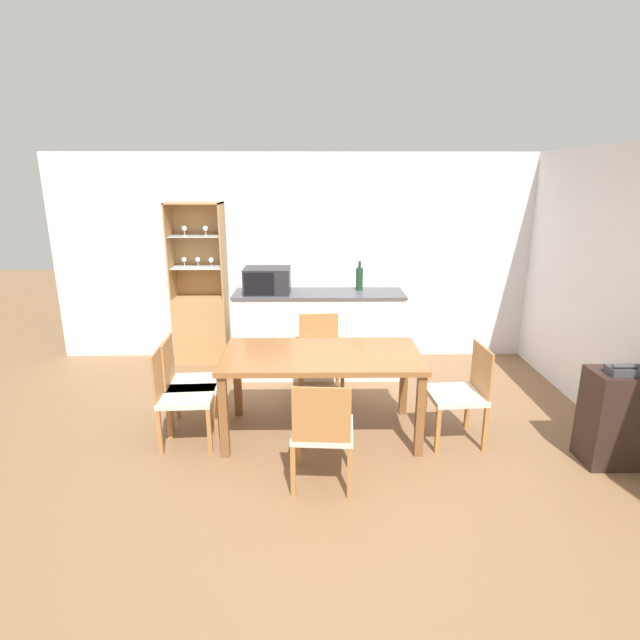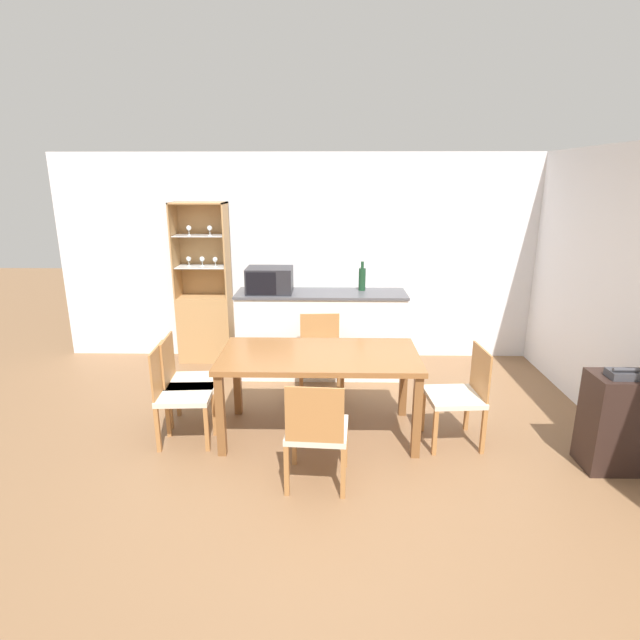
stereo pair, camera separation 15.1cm
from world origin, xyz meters
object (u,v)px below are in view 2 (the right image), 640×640
Objects in this scene: dining_chair_head_near at (316,431)px; dining_chair_side_left_near at (180,393)px; dining_chair_side_right_near at (459,395)px; side_cabinet at (619,422)px; dining_chair_head_far at (320,357)px; display_cabinet at (205,315)px; microwave at (269,280)px; dining_table at (319,363)px; telephone at (623,374)px; wine_bottle at (362,279)px; dining_chair_side_left_far at (188,381)px.

dining_chair_side_left_near is (-1.21, 0.65, 0.00)m from dining_chair_head_near.
side_cabinet is at bearing -111.98° from dining_chair_side_right_near.
side_cabinet is (3.59, -0.37, -0.05)m from dining_chair_side_left_near.
dining_chair_head_far is 2.71m from side_cabinet.
side_cabinet is at bearing -32.19° from display_cabinet.
dining_chair_side_left_near is at bearing 33.37° from dining_chair_head_far.
dining_chair_head_far is at bearing -46.88° from microwave.
dining_table is (1.48, -1.92, 0.10)m from display_cabinet.
microwave is at bearing 147.04° from side_cabinet.
dining_chair_head_near is at bearing -174.38° from telephone.
dining_chair_head_far is at bearing 90.24° from dining_table.
side_cabinet is (2.38, -0.51, -0.29)m from dining_table.
dining_chair_side_right_near is (2.69, -2.05, -0.14)m from display_cabinet.
microwave is 3.53m from telephone.
dining_chair_head_far is 1.52m from dining_chair_side_left_near.
dining_table is 3.40× the size of microwave.
dining_chair_side_right_near is at bearing 138.79° from dining_chair_head_far.
dining_chair_side_right_near is 1.23m from side_cabinet.
telephone is at bearing -142.73° from side_cabinet.
wine_bottle is at bearing 132.20° from dining_chair_side_left_near.
microwave reaches higher than dining_table.
microwave reaches higher than dining_chair_head_near.
display_cabinet reaches higher than dining_chair_side_left_near.
dining_table is at bearing 79.54° from dining_chair_side_left_far.
dining_chair_side_right_near is 1.00× the size of dining_chair_side_left_near.
side_cabinet is (2.38, -1.30, -0.05)m from dining_chair_head_far.
dining_table is at bearing 167.93° from side_cabinet.
dining_chair_side_right_near is 2.58× the size of wine_bottle.
display_cabinet is 2.05m from wine_bottle.
dining_chair_side_right_near is 1.38m from dining_chair_head_near.
dining_chair_head_near and dining_chair_side_left_near have the same top height.
telephone is at bearing 80.05° from dining_chair_side_left_near.
microwave is at bearing 155.16° from dining_chair_side_left_near.
wine_bottle reaches higher than telephone.
microwave is at bearing -29.51° from display_cabinet.
display_cabinet reaches higher than dining_chair_side_left_far.
microwave is at bearing -50.96° from dining_chair_head_far.
display_cabinet is 2.27× the size of dining_chair_side_right_near.
wine_bottle reaches higher than dining_chair_side_right_near.
dining_chair_side_right_near and dining_chair_head_far have the same top height.
dining_chair_side_left_near is 1.81m from microwave.
dining_table is at bearing 79.81° from dining_chair_side_right_near.
dining_chair_head_near is at bearing -90.23° from dining_table.
microwave is (-0.59, 0.63, 0.69)m from dining_chair_head_far.
telephone is (-0.07, -0.05, 0.43)m from side_cabinet.
microwave is 3.62m from side_cabinet.
wine_bottle reaches higher than side_cabinet.
display_cabinet is 2.27× the size of dining_chair_side_left_near.
dining_chair_side_left_near is at bearing 155.46° from dining_chair_head_near.
dining_chair_head_far is 2.71m from telephone.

